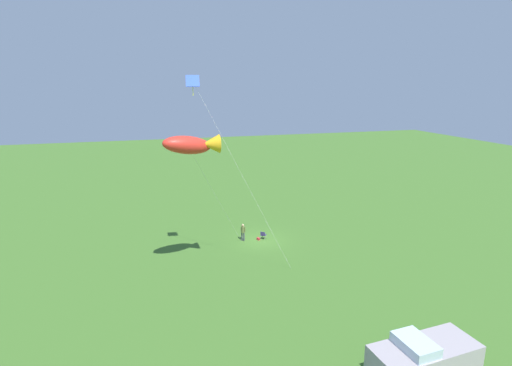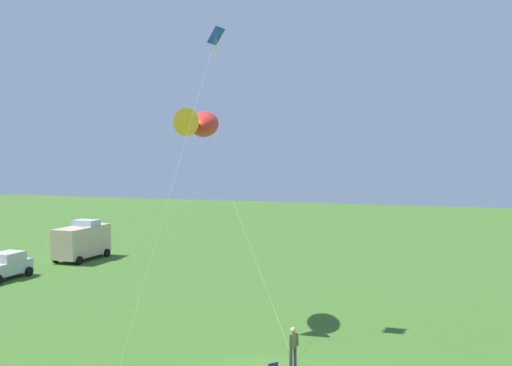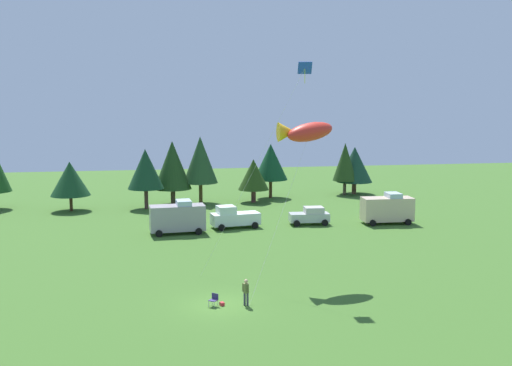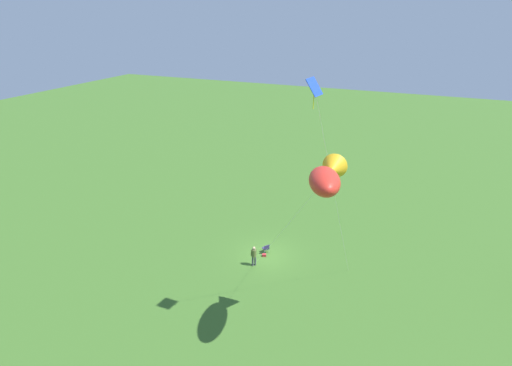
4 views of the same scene
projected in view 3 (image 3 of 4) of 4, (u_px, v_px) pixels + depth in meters
name	position (u px, v px, depth m)	size (l,w,h in m)	color
ground_plane	(219.00, 305.00, 38.61)	(160.00, 160.00, 0.00)	#3B6624
person_kite_flyer	(246.00, 290.00, 38.38)	(0.50, 0.49, 1.74)	#3A3B4A
folding_chair	(214.00, 299.00, 38.33)	(0.68, 0.68, 0.82)	navy
backpack_on_grass	(222.00, 304.00, 38.50)	(0.32, 0.22, 0.22)	#B92930
van_motorhome_grey	(178.00, 217.00, 59.46)	(5.54, 2.92, 3.34)	#9F969B
truck_white_pickup	(234.00, 217.00, 62.24)	(5.24, 3.00, 2.34)	white
car_silver_compact	(310.00, 216.00, 63.95)	(4.29, 2.40, 1.89)	beige
van_camper_beige	(387.00, 209.00, 64.32)	(5.50, 2.82, 3.34)	beige
treeline_distant	(172.00, 167.00, 76.52)	(55.04, 11.78, 8.68)	#4E372A
kite_large_fish	(304.00, 132.00, 44.38)	(7.90, 8.00, 11.76)	red
kite_diamond_blue	(301.00, 76.00, 42.83)	(8.07, 2.01, 15.85)	blue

